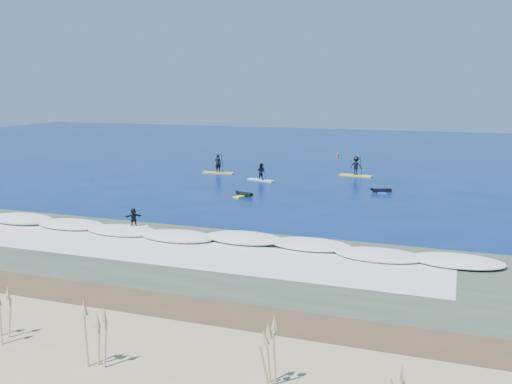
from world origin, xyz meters
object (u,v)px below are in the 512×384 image
(sup_paddler_left, at_px, (218,166))
(sup_paddler_center, at_px, (261,173))
(sup_paddler_right, at_px, (356,167))
(prone_paddler_far, at_px, (381,191))
(wave_surfer, at_px, (134,219))
(prone_paddler_near, at_px, (244,194))
(marker_buoy, at_px, (338,155))

(sup_paddler_left, bearing_deg, sup_paddler_center, -30.39)
(sup_paddler_right, bearing_deg, prone_paddler_far, -58.30)
(sup_paddler_right, xyz_separation_m, wave_surfer, (-9.48, -27.02, -0.18))
(sup_paddler_right, height_order, wave_surfer, sup_paddler_right)
(sup_paddler_left, xyz_separation_m, sup_paddler_center, (5.80, -2.87, -0.00))
(sup_paddler_left, xyz_separation_m, prone_paddler_near, (7.10, -10.95, -0.58))
(wave_surfer, xyz_separation_m, marker_buoy, (4.57, 41.52, -0.45))
(sup_paddler_right, xyz_separation_m, prone_paddler_near, (-6.93, -14.03, -0.77))
(sup_paddler_left, relative_size, sup_paddler_center, 1.18)
(prone_paddler_near, relative_size, prone_paddler_far, 0.92)
(wave_surfer, bearing_deg, sup_paddler_right, 30.74)
(prone_paddler_far, relative_size, marker_buoy, 3.54)
(sup_paddler_left, xyz_separation_m, marker_buoy, (9.11, 17.58, -0.44))
(prone_paddler_near, distance_m, prone_paddler_far, 11.92)
(sup_paddler_left, height_order, prone_paddler_near, sup_paddler_left)
(sup_paddler_left, bearing_deg, sup_paddler_right, 8.33)
(sup_paddler_right, bearing_deg, wave_surfer, -100.78)
(sup_paddler_right, distance_m, wave_surfer, 28.63)
(sup_paddler_left, xyz_separation_m, prone_paddler_far, (17.69, -5.50, -0.57))
(prone_paddler_far, height_order, wave_surfer, wave_surfer)
(sup_paddler_center, height_order, marker_buoy, sup_paddler_center)
(sup_paddler_center, bearing_deg, wave_surfer, -79.42)
(marker_buoy, bearing_deg, sup_paddler_center, -99.19)
(sup_paddler_center, relative_size, wave_surfer, 1.71)
(prone_paddler_far, bearing_deg, wave_surfer, 123.46)
(sup_paddler_center, xyz_separation_m, prone_paddler_near, (1.29, -8.08, -0.58))
(sup_paddler_left, distance_m, sup_paddler_right, 14.36)
(sup_paddler_center, relative_size, prone_paddler_near, 1.29)
(prone_paddler_near, bearing_deg, wave_surfer, -173.79)
(prone_paddler_near, distance_m, wave_surfer, 13.24)
(prone_paddler_far, distance_m, wave_surfer, 22.65)
(sup_paddler_center, xyz_separation_m, wave_surfer, (-1.26, -21.06, 0.02))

